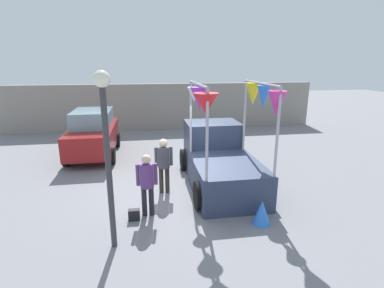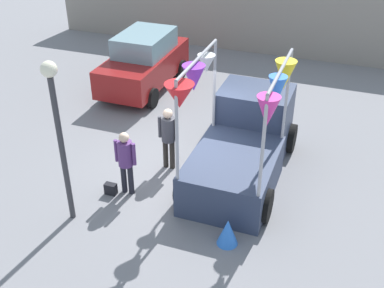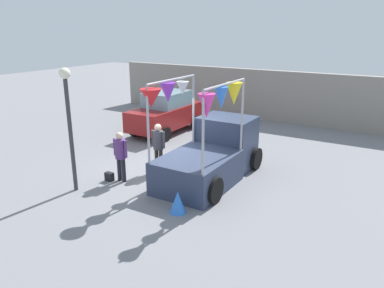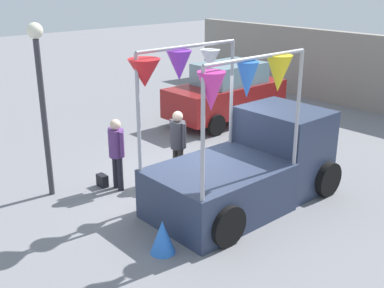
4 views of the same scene
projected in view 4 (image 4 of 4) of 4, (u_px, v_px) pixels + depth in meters
The scene contains 8 objects.
ground_plane at pixel (191, 186), 10.85m from camera, with size 60.00×60.00×0.00m, color slate.
vendor_truck at pixel (252, 160), 9.94m from camera, with size 2.38×4.10×3.26m.
parked_car at pixel (227, 93), 15.35m from camera, with size 1.88×4.00×1.88m.
person_customer at pixel (117, 148), 10.40m from camera, with size 0.53×0.34×1.61m.
person_vendor at pixel (178, 139), 10.85m from camera, with size 0.53×0.34×1.66m.
handbag at pixel (102, 181), 10.80m from camera, with size 0.28×0.16×0.28m, color black.
street_lamp at pixel (41, 85), 9.67m from camera, with size 0.32×0.32×3.65m.
folded_kite_bundle_azure at pixel (163, 237), 8.18m from camera, with size 0.44×0.44×0.60m, color blue.
Camera 4 is at (7.43, -6.54, 4.53)m, focal length 45.00 mm.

